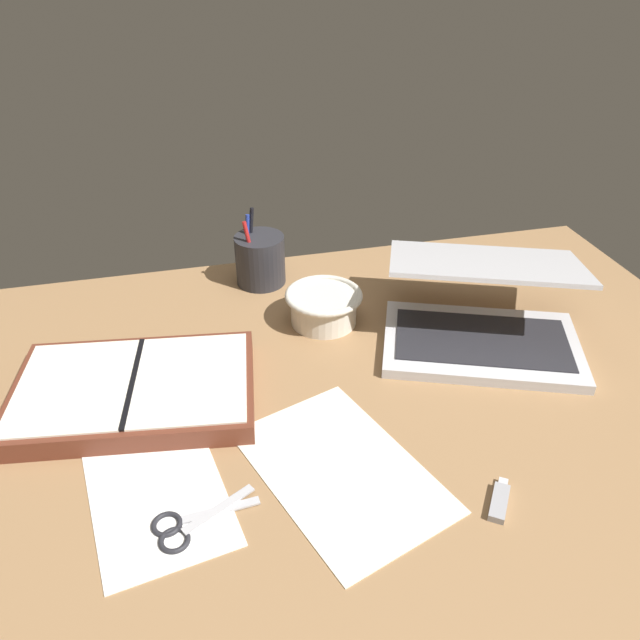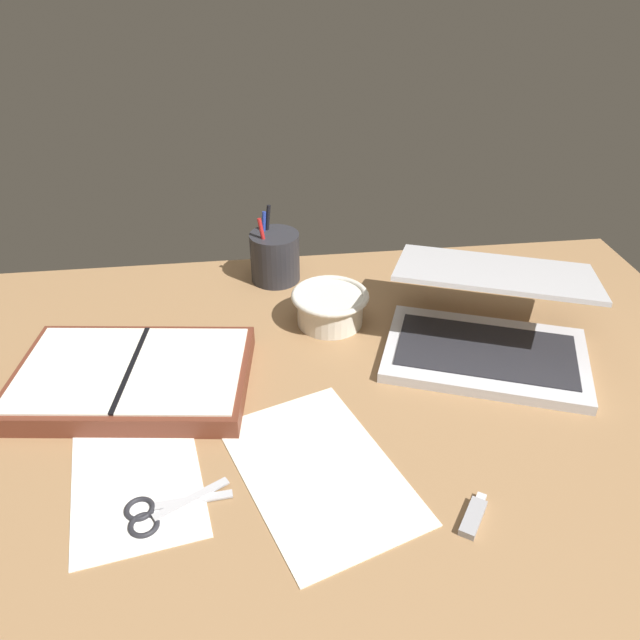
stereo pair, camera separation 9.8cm
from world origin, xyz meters
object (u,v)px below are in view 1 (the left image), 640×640
bowl (324,306)px  planner (135,390)px  laptop (483,315)px  pen_cup (260,259)px  scissors (184,526)px

bowl → planner: bowl is taller
planner → laptop: bearing=10.1°
bowl → laptop: bearing=-24.9°
pen_cup → planner: (-24.86, -32.03, -3.30)cm
bowl → planner: bearing=-156.9°
scissors → bowl: bearing=38.3°
planner → bowl: bearing=30.8°
bowl → planner: (-33.73, -14.41, -1.64)cm
laptop → planner: 59.47cm
bowl → pen_cup: (-8.87, 17.62, 1.65)cm
pen_cup → planner: size_ratio=0.39×
laptop → scissors: (-53.60, -29.02, -4.63)cm
bowl → scissors: bearing=-124.4°
laptop → pen_cup: 45.36cm
bowl → pen_cup: size_ratio=0.93×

